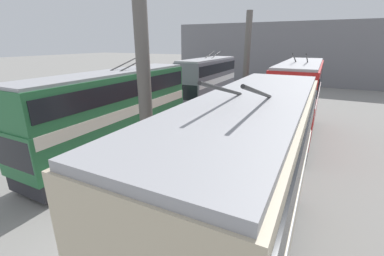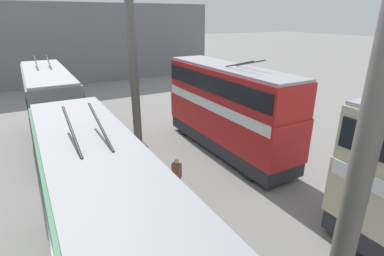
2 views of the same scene
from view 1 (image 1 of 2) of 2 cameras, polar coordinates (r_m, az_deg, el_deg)
The scene contains 13 objects.
ground_plane at distance 10.08m, azimuth -18.31°, elevation -22.03°, with size 240.00×240.00×0.00m, color gray.
depot_back_wall at distance 43.39m, azimuth 19.84°, elevation 15.23°, with size 0.50×36.00×9.29m.
support_column_near at distance 9.90m, azimuth -10.35°, elevation 5.72°, with size 0.91×0.91×8.76m.
support_column_far at distance 22.44m, azimuth 11.91°, elevation 12.71°, with size 0.91×0.91×8.76m.
bus_left_near at distance 7.04m, azimuth 12.33°, elevation -11.27°, with size 9.07×2.54×5.83m.
bus_left_far at distance 18.73m, azimuth 22.36°, elevation 6.57°, with size 10.09×2.54×5.80m.
bus_right_near at distance 15.35m, azimuth -16.69°, elevation 4.10°, with size 11.50×2.54×5.49m.
bus_right_mid at distance 26.32m, azimuth 3.49°, elevation 10.63°, with size 9.50×2.54×5.49m.
person_aisle_midway at distance 17.66m, azimuth 5.19°, elevation 0.40°, with size 0.47×0.46×1.73m.
person_by_left_row at distance 8.34m, azimuth -3.17°, elevation -22.08°, with size 0.43×0.48×1.83m.
person_by_right_row at distance 11.99m, azimuth -22.84°, elevation -10.49°, with size 0.42×0.48×1.66m.
person_aisle_foreground at distance 9.90m, azimuth -17.76°, elevation -16.84°, with size 0.46×0.32×1.56m.
oil_drum at distance 20.81m, azimuth 1.75°, elevation 1.99°, with size 0.65×0.65×0.93m.
Camera 1 is at (-5.09, -5.88, 6.42)m, focal length 24.00 mm.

